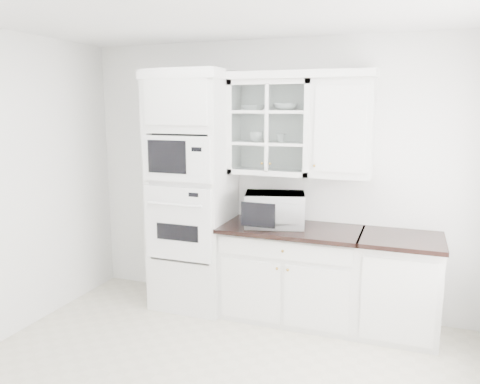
% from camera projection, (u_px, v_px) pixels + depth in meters
% --- Properties ---
extents(room_shell, '(4.00, 3.50, 2.70)m').
position_uv_depth(room_shell, '(224.00, 144.00, 3.47)').
color(room_shell, white).
rests_on(room_shell, ground).
extents(oven_column, '(0.76, 0.68, 2.40)m').
position_uv_depth(oven_column, '(192.00, 192.00, 4.74)').
color(oven_column, white).
rests_on(oven_column, ground).
extents(base_cabinet_run, '(1.32, 0.67, 0.92)m').
position_uv_depth(base_cabinet_run, '(291.00, 272.00, 4.55)').
color(base_cabinet_run, white).
rests_on(base_cabinet_run, ground).
extents(extra_base_cabinet, '(0.72, 0.67, 0.92)m').
position_uv_depth(extra_base_cabinet, '(399.00, 285.00, 4.21)').
color(extra_base_cabinet, white).
rests_on(extra_base_cabinet, ground).
extents(upper_cabinet_glass, '(0.80, 0.33, 0.90)m').
position_uv_depth(upper_cabinet_glass, '(272.00, 127.00, 4.51)').
color(upper_cabinet_glass, white).
rests_on(upper_cabinet_glass, room_shell).
extents(upper_cabinet_solid, '(0.55, 0.33, 0.90)m').
position_uv_depth(upper_cabinet_solid, '(343.00, 129.00, 4.28)').
color(upper_cabinet_solid, white).
rests_on(upper_cabinet_solid, room_shell).
extents(crown_molding, '(2.14, 0.38, 0.07)m').
position_uv_depth(crown_molding, '(261.00, 76.00, 4.43)').
color(crown_molding, white).
rests_on(crown_molding, room_shell).
extents(countertop_microwave, '(0.66, 0.59, 0.32)m').
position_uv_depth(countertop_microwave, '(275.00, 209.00, 4.47)').
color(countertop_microwave, white).
rests_on(countertop_microwave, base_cabinet_run).
extents(bowl_a, '(0.27, 0.27, 0.06)m').
position_uv_depth(bowl_a, '(254.00, 108.00, 4.52)').
color(bowl_a, white).
rests_on(bowl_a, upper_cabinet_glass).
extents(bowl_b, '(0.24, 0.24, 0.07)m').
position_uv_depth(bowl_b, '(285.00, 107.00, 4.45)').
color(bowl_b, white).
rests_on(bowl_b, upper_cabinet_glass).
extents(cup_a, '(0.13, 0.13, 0.10)m').
position_uv_depth(cup_a, '(256.00, 137.00, 4.57)').
color(cup_a, white).
rests_on(cup_a, upper_cabinet_glass).
extents(cup_b, '(0.09, 0.09, 0.08)m').
position_uv_depth(cup_b, '(281.00, 138.00, 4.50)').
color(cup_b, white).
rests_on(cup_b, upper_cabinet_glass).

